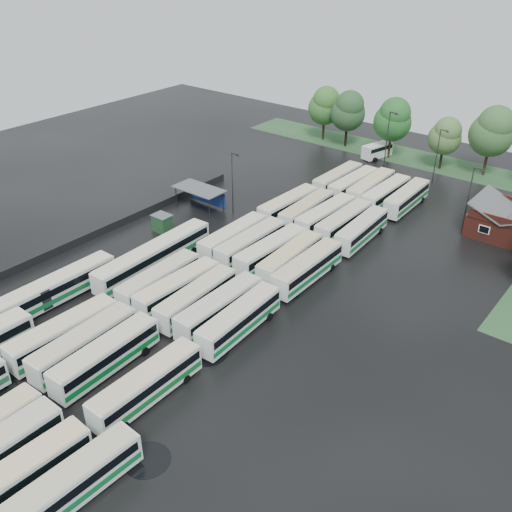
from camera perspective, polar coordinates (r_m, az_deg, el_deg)
The scene contains 48 objects.
ground at distance 68.20m, azimuth -7.67°, elevation -5.23°, with size 160.00×160.00×0.00m, color black.
brick_building at distance 90.13m, azimuth 23.85°, elevation 2.91°, with size 10.07×8.60×5.39m.
wash_shed at distance 91.04m, azimuth -5.54°, elevation 6.50°, with size 8.20×4.20×3.58m.
utility_hut at distance 85.22m, azimuth -9.36°, elevation 3.28°, with size 2.70×2.20×2.62m.
grass_strip_north at distance 116.37m, azimuth 16.69°, elevation 9.09°, with size 80.00×10.00×0.01m, color #284F29.
west_fence at distance 87.22m, azimuth -14.22°, elevation 2.85°, with size 0.10×50.00×1.20m, color #2D2D30.
bus_r0c4 at distance 51.02m, azimuth -22.77°, elevation -19.89°, with size 3.11×12.20×3.37m.
bus_r1c0 at distance 63.94m, azimuth -18.66°, elevation -7.34°, with size 2.94×12.52×3.47m.
bus_r1c1 at distance 61.88m, azimuth -16.78°, elevation -8.41°, with size 3.13×12.40×3.42m.
bus_r1c2 at distance 59.74m, azimuth -14.80°, elevation -9.64°, with size 3.14×12.42×3.43m.
bus_r1c4 at distance 55.66m, azimuth -10.87°, elevation -12.54°, with size 2.66×12.23×3.40m.
bus_r2c0 at distance 70.33m, azimuth -9.67°, elevation -2.42°, with size 2.91×12.07×3.34m.
bus_r2c1 at distance 68.54m, azimuth -7.81°, elevation -3.20°, with size 2.85×11.97×3.31m.
bus_r2c2 at distance 66.49m, azimuth -5.95°, elevation -4.21°, with size 3.14×12.05×3.32m.
bus_r2c3 at distance 64.66m, azimuth -3.67°, elevation -5.14°, with size 2.67×12.30×3.42m.
bus_r2c4 at distance 62.74m, azimuth -1.67°, elevation -6.34°, with size 3.12×12.27×3.39m.
bus_r3c0 at distance 78.93m, azimuth -2.26°, elevation 1.86°, with size 2.78×12.20×3.39m.
bus_r3c1 at distance 77.27m, azimuth -0.51°, elevation 1.25°, with size 2.65×12.37×3.44m.
bus_r3c2 at distance 75.46m, azimuth 1.53°, elevation 0.49°, with size 3.05×12.48×3.45m.
bus_r3c3 at distance 73.94m, azimuth 3.43°, elevation -0.26°, with size 3.15×12.21×3.37m.
bus_r3c4 at distance 72.02m, azimuth 5.20°, elevation -1.18°, with size 2.77×12.47×3.46m.
bus_r4c0 at distance 88.50m, azimuth 3.29°, elevation 5.09°, with size 3.01×12.32×3.41m.
bus_r4c1 at distance 87.11m, azimuth 5.11°, elevation 4.56°, with size 2.93×12.03×3.33m.
bus_r4c2 at distance 85.58m, azimuth 7.00°, elevation 4.01°, with size 2.96×12.36×3.42m.
bus_r4c3 at distance 84.18m, azimuth 8.80°, elevation 3.39°, with size 2.59×12.12×3.37m.
bus_r4c4 at distance 82.34m, azimuth 10.52°, elevation 2.57°, with size 3.12×12.03×3.32m.
bus_r5c0 at distance 99.17m, azimuth 8.17°, elevation 7.61°, with size 2.64×11.93×3.31m.
bus_r5c1 at distance 97.46m, azimuth 9.71°, elevation 7.09°, with size 2.82×12.03×3.33m.
bus_r5c2 at distance 96.47m, azimuth 11.40°, elevation 6.72°, with size 3.01×12.45×3.45m.
bus_r5c3 at distance 94.75m, azimuth 12.85°, elevation 6.08°, with size 2.67×12.08×3.36m.
bus_r5c4 at distance 94.04m, azimuth 14.82°, elevation 5.63°, with size 2.87×12.01×3.32m.
artic_bus_west_b at distance 75.47m, azimuth -10.17°, elevation 0.02°, with size 3.25×18.83×3.48m.
artic_bus_west_c at distance 71.34m, azimuth -20.16°, elevation -3.48°, with size 2.63×18.09×3.36m.
artic_bus_east at distance 48.60m, azimuth -21.28°, elevation -22.72°, with size 3.23×18.06×3.34m.
minibus at distance 115.21m, azimuth 12.01°, elevation 10.31°, with size 3.89×6.74×2.78m.
tree_north_0 at distance 122.46m, azimuth 6.94°, elevation 14.72°, with size 6.85×6.85×11.35m.
tree_north_1 at distance 118.84m, azimuth 9.23°, elevation 14.16°, with size 6.97×6.97×11.54m.
tree_north_2 at distance 113.85m, azimuth 13.57°, elevation 13.16°, with size 7.20×7.20×11.93m.
tree_north_3 at distance 111.06m, azimuth 18.44°, elevation 11.35°, with size 6.00×6.00×9.93m.
tree_north_4 at distance 110.00m, azimuth 22.62°, elevation 11.47°, with size 7.78×7.78×12.89m.
lamp_post_ne at distance 87.99m, azimuth 20.60°, elevation 5.78°, with size 1.53×0.30×9.93m.
lamp_post_nw at distance 87.87m, azimuth -2.32°, elevation 7.73°, with size 1.54×0.30×10.02m.
lamp_post_back_w at distance 108.13m, azimuth 13.07°, elevation 11.56°, with size 1.66×0.32×10.80m.
lamp_post_back_e at distance 103.80m, azimuth 17.72°, elevation 9.81°, with size 1.51×0.29×9.82m.
puddle_1 at distance 53.70m, azimuth -19.25°, elevation -18.82°, with size 2.70×2.70×0.01m, color black.
puddle_2 at distance 77.03m, azimuth -11.60°, elevation -1.14°, with size 5.04×5.04×0.01m, color black.
puddle_3 at distance 61.54m, azimuth -5.09°, elevation -9.49°, with size 5.07×5.07×0.01m, color black.
puddle_4 at distance 51.92m, azimuth -10.80°, elevation -19.41°, with size 4.04×4.04×0.01m, color black.
Camera 1 is at (41.59, -37.47, 38.95)m, focal length 40.00 mm.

